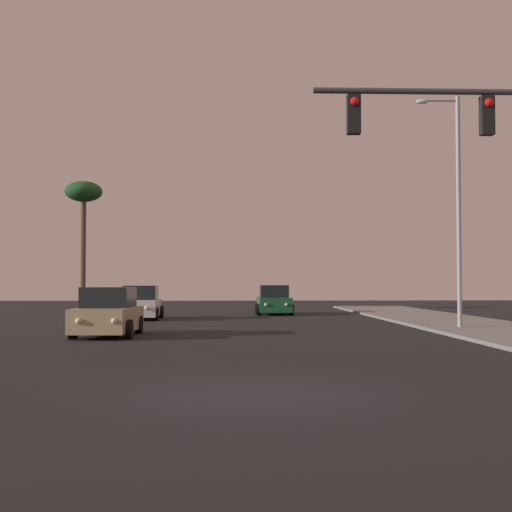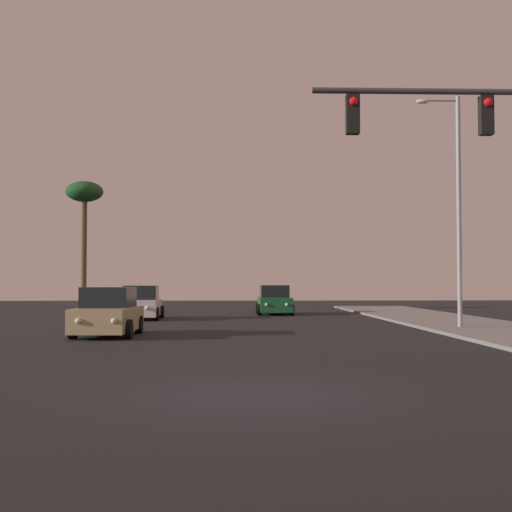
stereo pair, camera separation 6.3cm
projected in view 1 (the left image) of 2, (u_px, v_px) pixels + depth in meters
The scene contains 7 objects.
ground_plane at pixel (257, 394), 11.79m from camera, with size 120.00×120.00×0.00m, color black.
car_green at pixel (274, 301), 40.96m from camera, with size 2.04×4.32×1.68m.
car_white at pixel (141, 304), 35.65m from camera, with size 2.04×4.33×1.68m.
car_tan at pixel (108, 314), 24.52m from camera, with size 2.04×4.34×1.68m.
traffic_light_mast at pixel (506, 159), 16.30m from camera, with size 6.25×0.36×6.50m.
street_lamp at pixel (455, 198), 27.75m from camera, with size 1.74×0.24×9.00m.
palm_tree_far at pixel (84, 198), 45.67m from camera, with size 2.40×2.40×8.34m.
Camera 1 is at (-0.43, -11.86, 1.85)m, focal length 50.00 mm.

